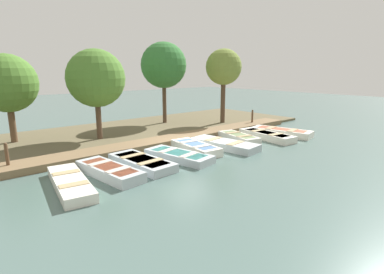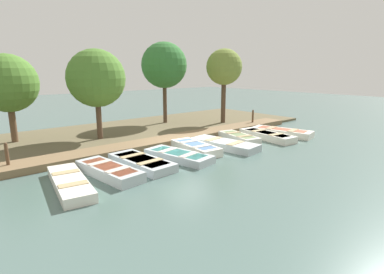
% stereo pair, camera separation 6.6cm
% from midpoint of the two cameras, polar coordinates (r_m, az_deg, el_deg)
% --- Properties ---
extents(ground_plane, '(80.00, 80.00, 0.00)m').
position_cam_midpoint_polar(ground_plane, '(15.14, -1.47, -2.01)').
color(ground_plane, '#4C6660').
extents(shore_bank, '(8.00, 24.00, 0.15)m').
position_cam_midpoint_polar(shore_bank, '(19.17, -10.94, 1.12)').
color(shore_bank, brown).
rests_on(shore_bank, ground_plane).
extents(dock_walkway, '(1.40, 18.94, 0.30)m').
position_cam_midpoint_polar(dock_walkway, '(16.12, -4.42, -0.59)').
color(dock_walkway, brown).
rests_on(dock_walkway, ground_plane).
extents(rowboat_0, '(3.58, 1.45, 0.35)m').
position_cam_midpoint_polar(rowboat_0, '(10.84, -22.34, -8.07)').
color(rowboat_0, silver).
rests_on(rowboat_0, ground_plane).
extents(rowboat_1, '(3.22, 1.41, 0.41)m').
position_cam_midpoint_polar(rowboat_1, '(11.51, -15.63, -6.23)').
color(rowboat_1, '#B2BCC1').
rests_on(rowboat_1, ground_plane).
extents(rowboat_2, '(3.27, 1.46, 0.36)m').
position_cam_midpoint_polar(rowboat_2, '(12.33, -9.73, -4.78)').
color(rowboat_2, '#B2BCC1').
rests_on(rowboat_2, ground_plane).
extents(rowboat_3, '(3.33, 1.74, 0.35)m').
position_cam_midpoint_polar(rowboat_3, '(13.10, -2.71, -3.58)').
color(rowboat_3, '#B2BCC1').
rests_on(rowboat_3, ground_plane).
extents(rowboat_4, '(2.96, 1.35, 0.42)m').
position_cam_midpoint_polar(rowboat_4, '(14.30, 0.55, -2.03)').
color(rowboat_4, silver).
rests_on(rowboat_4, ground_plane).
extents(rowboat_5, '(3.71, 1.71, 0.37)m').
position_cam_midpoint_polar(rowboat_5, '(15.14, 6.01, -1.36)').
color(rowboat_5, '#B2BCC1').
rests_on(rowboat_5, ground_plane).
extents(rowboat_6, '(2.81, 1.51, 0.40)m').
position_cam_midpoint_polar(rowboat_6, '(16.65, 8.76, -0.10)').
color(rowboat_6, beige).
rests_on(rowboat_6, ground_plane).
extents(rowboat_7, '(3.48, 1.35, 0.40)m').
position_cam_midpoint_polar(rowboat_7, '(17.50, 13.89, 0.29)').
color(rowboat_7, silver).
rests_on(rowboat_7, ground_plane).
extents(rowboat_8, '(3.65, 1.87, 0.40)m').
position_cam_midpoint_polar(rowboat_8, '(18.73, 16.55, 0.94)').
color(rowboat_8, silver).
rests_on(rowboat_8, ground_plane).
extents(mooring_post_near, '(0.13, 0.13, 1.18)m').
position_cam_midpoint_polar(mooring_post_near, '(13.34, -31.87, -3.35)').
color(mooring_post_near, brown).
rests_on(mooring_post_near, ground_plane).
extents(mooring_post_far, '(0.13, 0.13, 1.18)m').
position_cam_midpoint_polar(mooring_post_far, '(21.06, 11.31, 3.56)').
color(mooring_post_far, brown).
rests_on(mooring_post_far, ground_plane).
extents(park_tree_far_left, '(2.93, 2.93, 4.65)m').
position_cam_midpoint_polar(park_tree_far_left, '(17.87, -31.87, 8.64)').
color(park_tree_far_left, brown).
rests_on(park_tree_far_left, ground_plane).
extents(park_tree_left, '(3.04, 3.04, 4.93)m').
position_cam_midpoint_polar(park_tree_left, '(16.78, -17.94, 10.55)').
color(park_tree_left, '#4C3828').
rests_on(park_tree_left, ground_plane).
extents(park_tree_center, '(3.14, 3.14, 5.72)m').
position_cam_midpoint_polar(park_tree_center, '(21.25, -5.50, 13.42)').
color(park_tree_center, '#4C3828').
rests_on(park_tree_center, ground_plane).
extents(park_tree_right, '(2.47, 2.47, 5.28)m').
position_cam_midpoint_polar(park_tree_right, '(21.28, 5.96, 13.00)').
color(park_tree_right, '#4C3828').
rests_on(park_tree_right, ground_plane).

